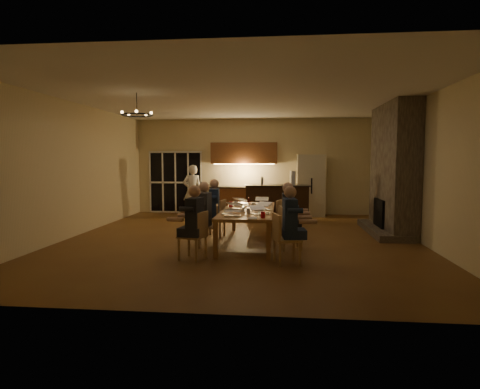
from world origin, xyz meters
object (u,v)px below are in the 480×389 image
mug_mid (254,204)px  bar_bottle (262,181)px  plate_left (227,214)px  plate_far (267,205)px  mug_back (236,203)px  laptop_a (233,210)px  person_left_far (214,208)px  chair_right_near (287,239)px  laptop_e (242,199)px  chair_left_far (215,218)px  laptop_b (260,209)px  laptop_c (237,204)px  refrigerator (311,185)px  person_left_near (195,223)px  chair_right_mid (291,228)px  mug_front (243,209)px  standing_person (192,191)px  chair_left_near (192,236)px  chandelier (137,115)px  person_right_mid (288,216)px  laptop_f (262,200)px  redcup_near (263,215)px  bar_blender (293,178)px  redcup_mid (231,204)px  can_cola (249,200)px  person_right_near (290,225)px  bar_island (277,203)px  dining_table (248,226)px  plate_near (264,212)px  can_silver (248,211)px  person_left_mid (204,215)px  laptop_d (261,205)px  chair_right_far (287,219)px

mug_mid → bar_bottle: (0.07, 2.76, 0.40)m
plate_left → plate_far: same height
bar_bottle → mug_back: bearing=-101.4°
laptop_a → person_left_far: bearing=-71.2°
chair_right_near → laptop_e: (-1.07, 2.81, 0.42)m
chair_left_far → laptop_b: laptop_b is taller
laptop_c → laptop_b: bearing=139.2°
refrigerator → person_left_near: size_ratio=1.45×
chair_left_far → chair_right_mid: size_ratio=1.00×
mug_front → plate_far: mug_front is taller
standing_person → mug_back: standing_person is taller
chair_left_near → laptop_a: size_ratio=2.78×
chandelier → plate_left: bearing=-6.3°
person_right_mid → laptop_f: 1.68m
person_left_near → laptop_f: 2.86m
person_left_far → standing_person: (-1.28, 3.39, 0.15)m
mug_back → chair_left_near: bearing=-103.5°
laptop_a → redcup_near: laptop_a is taller
chair_right_near → plate_far: bearing=-6.5°
redcup_near → bar_blender: bar_blender is taller
refrigerator → redcup_mid: size_ratio=16.67×
chair_left_near → can_cola: size_ratio=7.42×
person_right_near → chair_left_near: bearing=81.7°
chair_right_near → person_right_mid: bearing=-17.6°
person_left_far → bar_island: bearing=147.4°
mug_mid → mug_back: bearing=151.3°
chair_right_mid → can_cola: (-1.03, 1.98, 0.37)m
chair_right_near → person_left_near: (-1.67, 0.05, 0.24)m
laptop_e → bar_blender: bar_blender is taller
bar_island → standing_person: standing_person is taller
chair_right_mid → dining_table: bearing=48.8°
bar_blender → redcup_near: bearing=-113.9°
laptop_a → plate_near: 0.81m
person_left_near → plate_near: 1.63m
dining_table → laptop_f: bearing=76.4°
bar_island → person_left_near: 5.18m
can_silver → plate_left: (-0.42, -0.13, -0.05)m
person_right_near → person_right_mid: bearing=-4.6°
person_left_mid → person_left_far: size_ratio=1.00×
person_left_far → laptop_a: (0.64, -1.69, 0.17)m
mug_front → laptop_e: bearing=95.8°
chair_right_near → chandelier: 3.97m
person_left_mid → laptop_b: size_ratio=4.31×
plate_near → plate_far: (0.02, 1.34, 0.00)m
bar_bottle → chandelier: bearing=-121.4°
refrigerator → mug_mid: bearing=-111.8°
chair_right_mid → laptop_d: laptop_d is taller
chair_right_far → laptop_d: (-0.58, -0.72, 0.42)m
chandelier → person_left_far: bearing=42.2°
person_right_near → mug_mid: (-0.79, 2.14, 0.11)m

